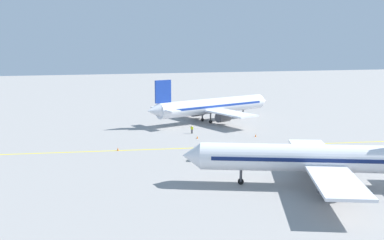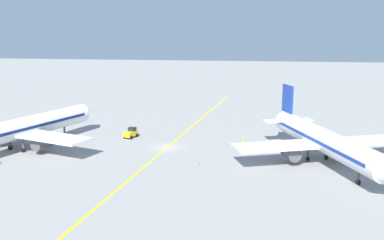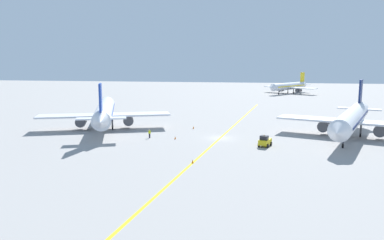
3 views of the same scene
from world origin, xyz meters
TOP-DOWN VIEW (x-y plane):
  - ground_plane at (0.00, 0.00)m, footprint 400.00×400.00m
  - apron_yellow_centreline at (0.00, 0.00)m, footprint 13.85×119.29m
  - airplane_at_gate at (-25.84, 5.95)m, footprint 28.04×34.28m
  - airplane_adjacent_stand at (24.65, 4.74)m, footprint 28.13×34.46m
  - airplane_distant_taxiing at (21.00, 108.62)m, footprint 23.53×28.08m
  - baggage_tug_white at (8.30, -5.79)m, footprint 2.51×3.32m
  - ground_crew_worker at (-13.35, -2.25)m, footprint 0.37×0.52m
  - traffic_cone_near_nose at (-8.27, -2.51)m, footprint 0.32×0.32m
  - traffic_cone_mid_apron at (-6.83, 9.28)m, footprint 0.32×0.32m
  - traffic_cone_by_wingtip at (-2.06, -18.67)m, footprint 0.32×0.32m

SIDE VIEW (x-z plane):
  - ground_plane at x=0.00m, z-range 0.00..0.00m
  - apron_yellow_centreline at x=0.00m, z-range 0.00..0.01m
  - traffic_cone_near_nose at x=-8.27m, z-range 0.00..0.55m
  - traffic_cone_mid_apron at x=-6.83m, z-range 0.00..0.55m
  - traffic_cone_by_wingtip at x=-2.06m, z-range 0.00..0.55m
  - baggage_tug_white at x=8.30m, z-range -0.15..1.96m
  - ground_crew_worker at x=-13.35m, z-range 0.07..1.75m
  - airplane_distant_taxiing at x=21.00m, z-range -1.43..8.11m
  - airplane_at_gate at x=-25.84m, z-range -1.59..9.01m
  - airplane_adjacent_stand at x=24.65m, z-range -1.59..9.01m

